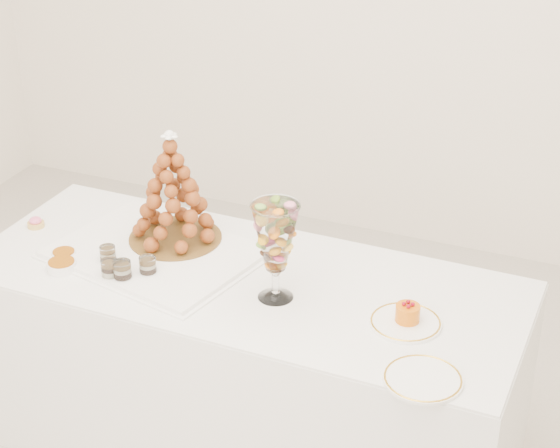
% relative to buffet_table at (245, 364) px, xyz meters
% --- Properties ---
extents(buffet_table, '(1.83, 0.75, 0.69)m').
position_rel_buffet_table_xyz_m(buffet_table, '(0.00, 0.00, 0.00)').
color(buffet_table, white).
rests_on(buffet_table, ground).
extents(lace_tray, '(0.73, 0.60, 0.02)m').
position_rel_buffet_table_xyz_m(lace_tray, '(-0.33, 0.01, 0.36)').
color(lace_tray, white).
rests_on(lace_tray, buffet_table).
extents(macaron_vase, '(0.15, 0.15, 0.32)m').
position_rel_buffet_table_xyz_m(macaron_vase, '(0.14, -0.07, 0.55)').
color(macaron_vase, white).
rests_on(macaron_vase, buffet_table).
extents(cake_plate, '(0.22, 0.22, 0.01)m').
position_rel_buffet_table_xyz_m(cake_plate, '(0.56, -0.06, 0.35)').
color(cake_plate, white).
rests_on(cake_plate, buffet_table).
extents(spare_plate, '(0.22, 0.22, 0.01)m').
position_rel_buffet_table_xyz_m(spare_plate, '(0.68, -0.30, 0.35)').
color(spare_plate, white).
rests_on(spare_plate, buffet_table).
extents(pink_tart, '(0.06, 0.06, 0.04)m').
position_rel_buffet_table_xyz_m(pink_tart, '(-0.82, 0.03, 0.36)').
color(pink_tart, tan).
rests_on(pink_tart, buffet_table).
extents(verrine_a, '(0.06, 0.06, 0.07)m').
position_rel_buffet_table_xyz_m(verrine_a, '(-0.44, -0.11, 0.38)').
color(verrine_a, white).
rests_on(verrine_a, buffet_table).
extents(verrine_b, '(0.06, 0.06, 0.06)m').
position_rel_buffet_table_xyz_m(verrine_b, '(-0.35, -0.16, 0.38)').
color(verrine_b, white).
rests_on(verrine_b, buffet_table).
extents(verrine_c, '(0.06, 0.06, 0.07)m').
position_rel_buffet_table_xyz_m(verrine_c, '(-0.28, -0.12, 0.38)').
color(verrine_c, white).
rests_on(verrine_c, buffet_table).
extents(verrine_d, '(0.07, 0.07, 0.08)m').
position_rel_buffet_table_xyz_m(verrine_d, '(-0.38, -0.19, 0.38)').
color(verrine_d, white).
rests_on(verrine_d, buffet_table).
extents(verrine_e, '(0.06, 0.06, 0.08)m').
position_rel_buffet_table_xyz_m(verrine_e, '(-0.34, -0.18, 0.39)').
color(verrine_e, white).
rests_on(verrine_e, buffet_table).
extents(ramekin_back, '(0.08, 0.08, 0.03)m').
position_rel_buffet_table_xyz_m(ramekin_back, '(-0.60, -0.13, 0.36)').
color(ramekin_back, white).
rests_on(ramekin_back, buffet_table).
extents(ramekin_front, '(0.10, 0.10, 0.03)m').
position_rel_buffet_table_xyz_m(ramekin_front, '(-0.56, -0.19, 0.36)').
color(ramekin_front, white).
rests_on(ramekin_front, buffet_table).
extents(croquembouche, '(0.32, 0.32, 0.40)m').
position_rel_buffet_table_xyz_m(croquembouche, '(-0.30, 0.11, 0.56)').
color(croquembouche, brown).
rests_on(croquembouche, lace_tray).
extents(mousse_cake, '(0.07, 0.07, 0.06)m').
position_rel_buffet_table_xyz_m(mousse_cake, '(0.56, -0.05, 0.38)').
color(mousse_cake, orange).
rests_on(mousse_cake, cake_plate).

